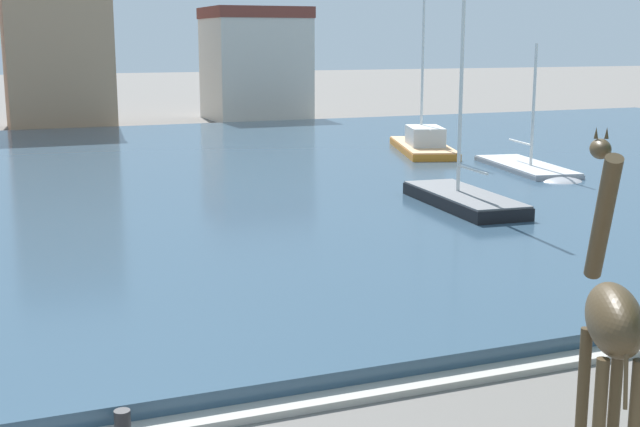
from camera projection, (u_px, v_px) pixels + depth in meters
harbor_water at (145, 183)px, 33.75m from camera, size 86.85×42.64×0.40m
quay_edge_coping at (391, 389)px, 14.18m from camera, size 86.85×0.50×0.12m
giraffe_statue at (611, 323)px, 10.45m from camera, size 1.65×2.45×4.61m
sailboat_orange at (421, 147)px, 42.14m from camera, size 4.53×8.39×9.11m
sailboat_black at (455, 201)px, 28.53m from camera, size 2.34×6.57×8.20m
sailboat_grey at (532, 173)px, 35.46m from camera, size 3.16×7.32×5.60m
mooring_bollard at (123, 427)px, 12.38m from camera, size 0.24×0.24×0.50m
townhouse_tall_gabled at (56, 36)px, 55.42m from camera, size 6.66×6.21×11.92m
townhouse_corner_house at (255, 64)px, 62.49m from camera, size 6.96×6.43×8.04m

